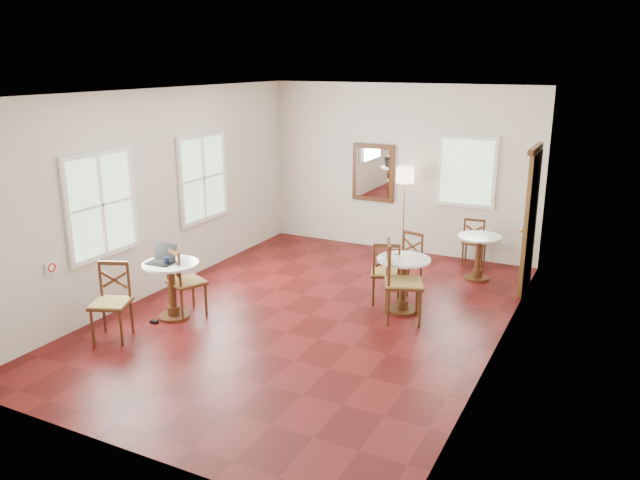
# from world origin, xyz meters

# --- Properties ---
(ground) EXTENTS (7.00, 7.00, 0.00)m
(ground) POSITION_xyz_m (0.00, 0.00, 0.00)
(ground) COLOR #510E0E
(ground) RESTS_ON ground
(room_shell) EXTENTS (5.02, 7.02, 3.01)m
(room_shell) POSITION_xyz_m (-0.06, 0.27, 1.89)
(room_shell) COLOR silver
(room_shell) RESTS_ON ground
(cafe_table_near) EXTENTS (0.74, 0.74, 0.79)m
(cafe_table_near) POSITION_xyz_m (-1.62, -0.91, 0.49)
(cafe_table_near) COLOR #482712
(cafe_table_near) RESTS_ON ground
(cafe_table_mid) EXTENTS (0.74, 0.74, 0.78)m
(cafe_table_mid) POSITION_xyz_m (1.08, 0.69, 0.48)
(cafe_table_mid) COLOR #482712
(cafe_table_mid) RESTS_ON ground
(cafe_table_back) EXTENTS (0.68, 0.68, 0.72)m
(cafe_table_back) POSITION_xyz_m (1.70, 2.51, 0.44)
(cafe_table_back) COLOR #482712
(cafe_table_back) RESTS_ON ground
(chair_near_a) EXTENTS (0.58, 0.58, 0.96)m
(chair_near_a) POSITION_xyz_m (-1.54, -0.74, 0.48)
(chair_near_a) COLOR #482712
(chair_near_a) RESTS_ON ground
(chair_near_b) EXTENTS (0.58, 0.58, 0.97)m
(chair_near_b) POSITION_xyz_m (-1.88, -1.75, 0.48)
(chair_near_b) COLOR #482712
(chair_near_b) RESTS_ON ground
(chair_mid_a) EXTENTS (0.55, 0.55, 0.93)m
(chair_mid_a) POSITION_xyz_m (0.75, 0.90, 0.46)
(chair_mid_a) COLOR #482712
(chair_mid_a) RESTS_ON ground
(chair_mid_b) EXTENTS (0.66, 0.66, 1.10)m
(chair_mid_b) POSITION_xyz_m (1.17, 0.39, 0.55)
(chair_mid_b) COLOR #482712
(chair_mid_b) RESTS_ON ground
(chair_back_a) EXTENTS (0.42, 0.42, 0.85)m
(chair_back_a) POSITION_xyz_m (1.47, 3.21, 0.42)
(chair_back_a) COLOR #482712
(chair_back_a) RESTS_ON ground
(chair_back_b) EXTENTS (0.51, 0.51, 0.89)m
(chair_back_b) POSITION_xyz_m (0.85, 1.52, 0.44)
(chair_back_b) COLOR #482712
(chair_back_b) RESTS_ON ground
(floor_lamp) EXTENTS (0.31, 0.31, 1.61)m
(floor_lamp) POSITION_xyz_m (0.22, 3.15, 1.36)
(floor_lamp) COLOR #BF8C3F
(floor_lamp) RESTS_ON ground
(laptop) EXTENTS (0.35, 0.30, 0.24)m
(laptop) POSITION_xyz_m (-1.72, -0.95, 0.85)
(laptop) COLOR black
(laptop) RESTS_ON cafe_table_near
(mouse) EXTENTS (0.11, 0.09, 0.04)m
(mouse) POSITION_xyz_m (-1.77, -0.76, 0.80)
(mouse) COLOR black
(mouse) RESTS_ON cafe_table_near
(navy_mug) EXTENTS (0.12, 0.08, 0.10)m
(navy_mug) POSITION_xyz_m (-1.63, -0.99, 0.83)
(navy_mug) COLOR #101838
(navy_mug) RESTS_ON cafe_table_near
(water_glass) EXTENTS (0.07, 0.07, 0.11)m
(water_glass) POSITION_xyz_m (-1.67, -0.80, 0.84)
(water_glass) COLOR white
(water_glass) RESTS_ON cafe_table_near
(power_adapter) EXTENTS (0.11, 0.06, 0.04)m
(power_adapter) POSITION_xyz_m (-1.74, -1.19, 0.02)
(power_adapter) COLOR black
(power_adapter) RESTS_ON ground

